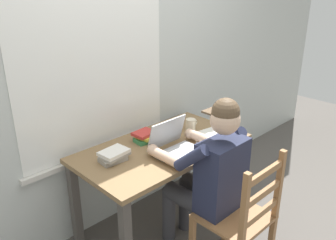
# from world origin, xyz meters

# --- Properties ---
(ground_plane) EXTENTS (8.00, 8.00, 0.00)m
(ground_plane) POSITION_xyz_m (0.00, 0.00, 0.00)
(ground_plane) COLOR #56514C
(back_wall) EXTENTS (6.00, 0.08, 2.60)m
(back_wall) POSITION_xyz_m (-0.01, 0.43, 1.30)
(back_wall) COLOR beige
(back_wall) RESTS_ON ground
(desk) EXTENTS (1.29, 0.70, 0.74)m
(desk) POSITION_xyz_m (0.00, 0.00, 0.63)
(desk) COLOR olive
(desk) RESTS_ON ground
(seated_person) EXTENTS (0.50, 0.60, 1.23)m
(seated_person) POSITION_xyz_m (0.03, -0.43, 0.68)
(seated_person) COLOR #232842
(seated_person) RESTS_ON ground
(wooden_chair) EXTENTS (0.42, 0.42, 0.93)m
(wooden_chair) POSITION_xyz_m (0.03, -0.71, 0.45)
(wooden_chair) COLOR olive
(wooden_chair) RESTS_ON ground
(laptop) EXTENTS (0.33, 0.29, 0.23)m
(laptop) POSITION_xyz_m (-0.00, -0.13, 0.79)
(laptop) COLOR #ADAFB2
(laptop) RESTS_ON desk
(computer_mouse) EXTENTS (0.06, 0.10, 0.03)m
(computer_mouse) POSITION_xyz_m (0.29, -0.21, 0.75)
(computer_mouse) COLOR #ADAFB2
(computer_mouse) RESTS_ON desk
(coffee_mug_white) EXTENTS (0.12, 0.08, 0.10)m
(coffee_mug_white) POSITION_xyz_m (0.36, 0.05, 0.78)
(coffee_mug_white) COLOR beige
(coffee_mug_white) RESTS_ON desk
(coffee_mug_dark) EXTENTS (0.12, 0.08, 0.10)m
(coffee_mug_dark) POSITION_xyz_m (0.18, 0.10, 0.79)
(coffee_mug_dark) COLOR #38281E
(coffee_mug_dark) RESTS_ON desk
(book_stack_main) EXTENTS (0.21, 0.16, 0.08)m
(book_stack_main) POSITION_xyz_m (-0.39, 0.06, 0.78)
(book_stack_main) COLOR gray
(book_stack_main) RESTS_ON desk
(book_stack_side) EXTENTS (0.21, 0.15, 0.07)m
(book_stack_side) POSITION_xyz_m (-0.03, 0.15, 0.77)
(book_stack_side) COLOR #38844C
(book_stack_side) RESTS_ON desk
(paper_pile_near_laptop) EXTENTS (0.27, 0.19, 0.01)m
(paper_pile_near_laptop) POSITION_xyz_m (0.45, -0.10, 0.74)
(paper_pile_near_laptop) COLOR silver
(paper_pile_near_laptop) RESTS_ON desk
(paper_pile_back_corner) EXTENTS (0.24, 0.20, 0.02)m
(paper_pile_back_corner) POSITION_xyz_m (0.32, -0.20, 0.74)
(paper_pile_back_corner) COLOR white
(paper_pile_back_corner) RESTS_ON desk
(landscape_photo_print) EXTENTS (0.14, 0.11, 0.00)m
(landscape_photo_print) POSITION_xyz_m (0.29, 0.21, 0.74)
(landscape_photo_print) COLOR gold
(landscape_photo_print) RESTS_ON desk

